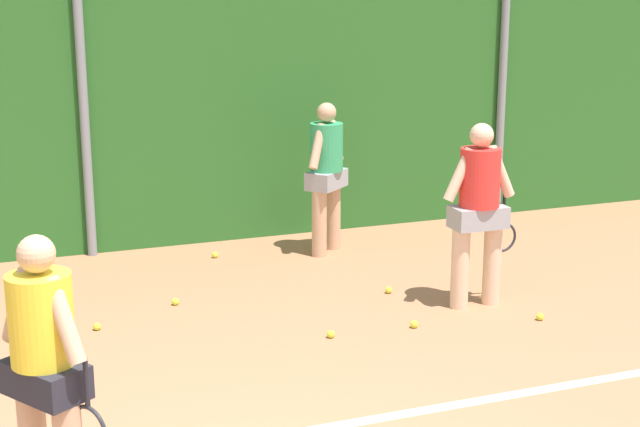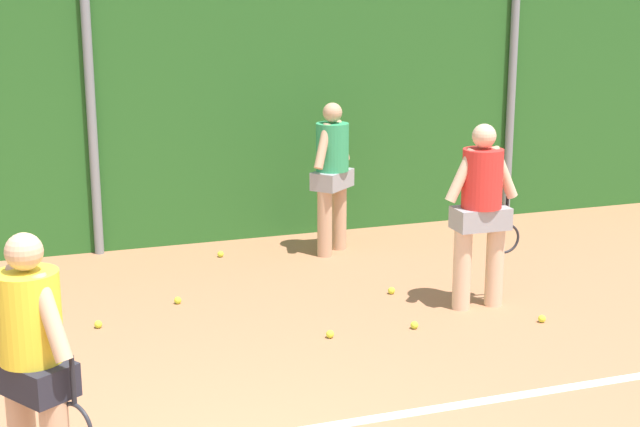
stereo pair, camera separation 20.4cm
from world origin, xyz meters
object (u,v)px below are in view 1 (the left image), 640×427
Objects in this scene: player_foreground_near at (45,362)px; tennis_ball_4 at (97,326)px; tennis_ball_6 at (331,334)px; tennis_ball_0 at (215,255)px; tennis_ball_5 at (389,290)px; tennis_ball_7 at (540,317)px; player_midcourt at (479,205)px; player_backcourt_far at (326,169)px; tennis_ball_2 at (175,302)px; tennis_ball_3 at (414,324)px.

tennis_ball_4 is at bearing 135.33° from player_foreground_near.
tennis_ball_4 is at bearing 154.29° from tennis_ball_6.
tennis_ball_0 is at bearing 97.08° from tennis_ball_6.
tennis_ball_5 is 1.46m from tennis_ball_7.
player_midcourt is at bearing -9.85° from tennis_ball_4.
player_midcourt is 1.03× the size of player_backcourt_far.
tennis_ball_0 is 1.00× the size of tennis_ball_6.
player_midcourt reaches higher than tennis_ball_2.
player_backcourt_far is 2.68m from tennis_ball_6.
tennis_ball_2 is at bearing 129.56° from tennis_ball_6.
player_foreground_near is 0.96× the size of player_midcourt.
player_backcourt_far is (3.27, 4.27, 0.02)m from player_foreground_near.
tennis_ball_0 is (2.07, 4.49, -0.87)m from player_foreground_near.
player_backcourt_far is 24.79× the size of tennis_ball_0.
tennis_ball_2 is at bearing -10.26° from player_backcourt_far.
tennis_ball_2 and tennis_ball_3 have the same top height.
tennis_ball_3 and tennis_ball_4 have the same top height.
tennis_ball_0 is at bearing 112.23° from tennis_ball_3.
tennis_ball_2 is (-1.91, -1.11, -0.89)m from player_backcourt_far.
tennis_ball_4 is at bearing -130.57° from tennis_ball_0.
tennis_ball_4 is at bearing -152.80° from tennis_ball_2.
player_foreground_near reaches higher than tennis_ball_4.
player_backcourt_far is 1.50m from tennis_ball_0.
tennis_ball_7 is (2.18, -2.84, 0.00)m from tennis_ball_0.
tennis_ball_3 is 1.00× the size of tennis_ball_5.
tennis_ball_6 is (1.04, -1.25, 0.00)m from tennis_ball_2.
player_midcourt is at bearing 22.71° from tennis_ball_3.
tennis_ball_3 and tennis_ball_5 have the same top height.
tennis_ball_3 is at bearing -2.90° from tennis_ball_6.
player_foreground_near is at bearing -141.54° from tennis_ball_6.
tennis_ball_7 is (0.33, -0.55, -0.91)m from player_midcourt.
tennis_ball_6 and tennis_ball_7 have the same top height.
tennis_ball_0 and tennis_ball_4 have the same top height.
tennis_ball_4 is at bearing 171.05° from player_midcourt.
player_foreground_near reaches higher than tennis_ball_6.
tennis_ball_5 is at bearing -11.14° from tennis_ball_2.
tennis_ball_4 is at bearing -11.12° from player_backcourt_far.
tennis_ball_5 is (1.97, -0.39, 0.00)m from tennis_ball_2.
player_backcourt_far is 24.79× the size of tennis_ball_5.
tennis_ball_5 and tennis_ball_7 have the same top height.
tennis_ball_3 is 0.92m from tennis_ball_5.
tennis_ball_3 and tennis_ball_6 have the same top height.
player_foreground_near is 3.18m from tennis_ball_6.
tennis_ball_5 is at bearing 136.83° from player_midcourt.
tennis_ball_0 is at bearing -50.85° from player_backcourt_far.
player_backcourt_far reaches higher than player_foreground_near.
tennis_ball_4 is 2.72m from tennis_ball_5.
player_foreground_near is 4.41m from tennis_ball_5.
tennis_ball_2 is at bearing 144.13° from tennis_ball_3.
player_foreground_near is at bearing -114.80° from tennis_ball_0.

